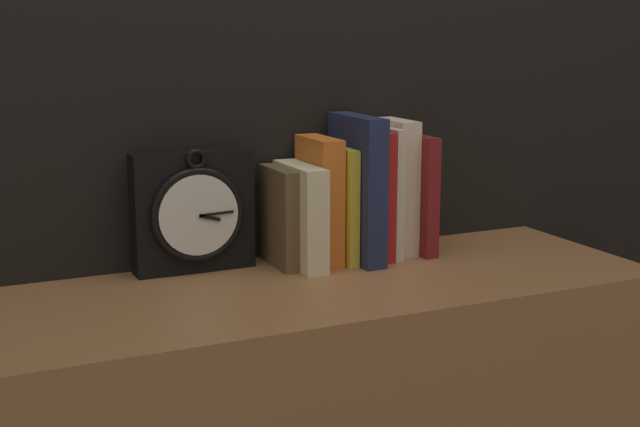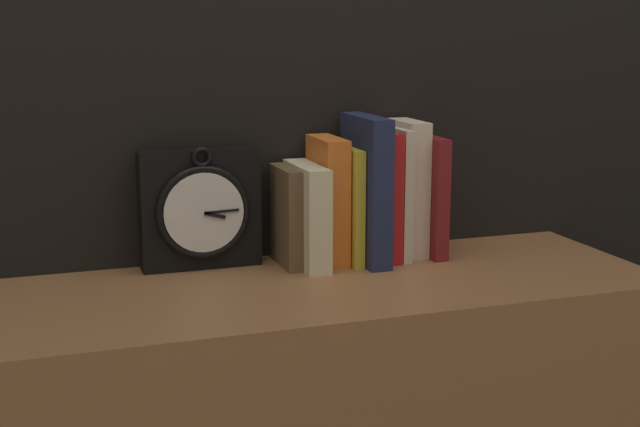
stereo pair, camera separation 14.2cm
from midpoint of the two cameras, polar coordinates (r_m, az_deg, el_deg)
clock at (r=1.52m, az=-10.75°, el=0.08°), size 0.20×0.06×0.21m
book_slot0_brown at (r=1.53m, az=-5.28°, el=-0.28°), size 0.03×0.12×0.17m
book_slot1_cream at (r=1.53m, az=-3.91°, el=-0.18°), size 0.04×0.15×0.18m
book_slot2_orange at (r=1.55m, az=-2.64°, el=0.84°), size 0.04×0.12×0.22m
book_slot3_yellow at (r=1.56m, az=-1.42°, el=0.60°), size 0.02×0.13×0.20m
book_slot4_navy at (r=1.56m, az=-0.21°, el=1.58°), size 0.04×0.16×0.26m
book_slot5_red at (r=1.59m, az=0.73°, el=1.25°), size 0.03×0.13×0.23m
book_slot6_cream at (r=1.60m, az=1.58°, el=1.42°), size 0.02×0.13×0.23m
book_slot7_cream at (r=1.62m, az=2.38°, el=1.72°), size 0.04×0.11×0.24m
book_slot8_maroon at (r=1.63m, az=3.60°, el=1.27°), size 0.03×0.13×0.22m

